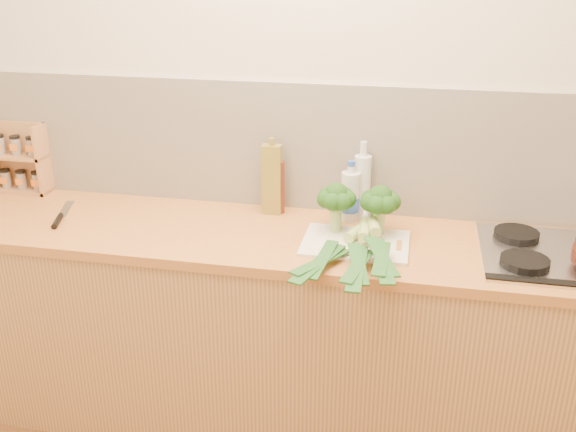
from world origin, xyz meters
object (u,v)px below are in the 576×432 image
chopping_board (355,243)px  chefs_knife (60,218)px  spice_rack (21,162)px  gas_hob (564,254)px

chopping_board → chefs_knife: 1.23m
chefs_knife → spice_rack: size_ratio=0.96×
gas_hob → spice_rack: size_ratio=1.81×
chopping_board → gas_hob: bearing=3.0°
chefs_knife → chopping_board: bearing=-17.4°
chefs_knife → spice_rack: bearing=122.1°
spice_rack → chefs_knife: bearing=-40.3°
chopping_board → spice_rack: spice_rack is taller
gas_hob → chefs_knife: size_ratio=1.88×
gas_hob → spice_rack: bearing=173.9°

